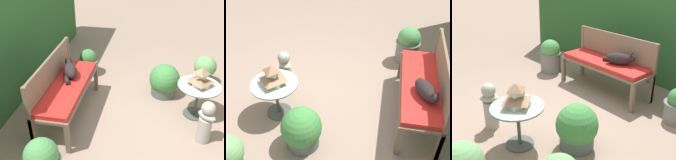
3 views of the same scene
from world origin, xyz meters
The scene contains 10 objects.
ground centered at (0.00, 0.00, 0.00)m, with size 30.00×30.00×0.00m, color gray.
garden_bench centered at (-0.08, 1.22, 0.49)m, with size 1.63×0.54×0.56m.
bench_backrest centered at (-0.08, 1.47, 0.71)m, with size 1.63×0.06×0.98m.
cat centered at (0.19, 1.26, 0.66)m, with size 0.54×0.35×0.23m.
patio_table centered at (0.30, -0.73, 0.43)m, with size 0.64×0.64×0.55m.
pagoda_birdhouse centered at (0.30, -0.73, 0.67)m, with size 0.31×0.31×0.29m.
garden_bust centered at (-0.29, -0.80, 0.33)m, with size 0.28×0.29×0.65m.
potted_plant_bench_right centered at (1.33, -0.93, 0.28)m, with size 0.40×0.40×0.54m.
potted_plant_patio_mid centered at (-1.40, 1.08, 0.33)m, with size 0.43×0.43×0.67m.
potted_plant_table_near centered at (0.79, -0.21, 0.27)m, with size 0.52×0.52×0.57m.
Camera 2 is at (3.00, 0.68, 2.95)m, focal length 45.00 mm.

